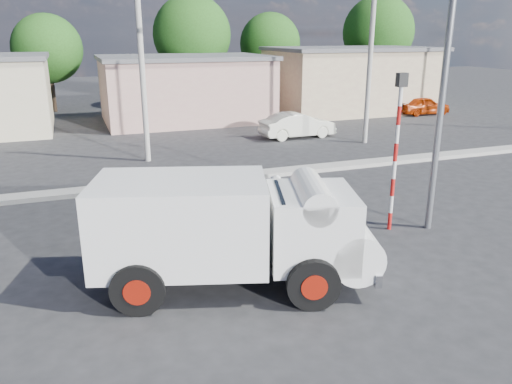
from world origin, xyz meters
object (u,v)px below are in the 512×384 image
object	(u,v)px
truck	(235,228)
cyclist	(276,216)
bicycle	(276,228)
car_cream	(297,125)
streetlight	(442,49)
car_red	(423,105)
traffic_pole	(397,140)

from	to	relation	value
truck	cyclist	size ratio (longest dim) A/B	3.87
bicycle	car_cream	world-z (taller)	car_cream
bicycle	truck	bearing A→B (deg)	118.07
truck	streetlight	distance (m)	7.20
cyclist	car_red	distance (m)	24.86
cyclist	car_cream	bearing A→B (deg)	-45.13
truck	traffic_pole	bearing A→B (deg)	34.86
truck	car_red	bearing A→B (deg)	60.69
bicycle	car_cream	distance (m)	14.43
streetlight	truck	bearing A→B (deg)	-167.52
bicycle	traffic_pole	bearing A→B (deg)	-109.21
car_red	streetlight	world-z (taller)	streetlight
bicycle	traffic_pole	world-z (taller)	traffic_pole
car_cream	traffic_pole	size ratio (longest dim) A/B	0.93
car_red	streetlight	size ratio (longest dim) A/B	0.41
cyclist	car_cream	size ratio (longest dim) A/B	0.40
bicycle	car_cream	size ratio (longest dim) A/B	0.47
car_red	car_cream	bearing A→B (deg)	110.64
truck	traffic_pole	xyz separation A→B (m)	(5.15, 1.65, 1.23)
bicycle	cyclist	size ratio (longest dim) A/B	1.16
bicycle	car_red	xyz separation A→B (m)	(18.08, 17.06, 0.13)
car_cream	traffic_pole	xyz separation A→B (m)	(-3.12, -12.91, 1.93)
truck	bicycle	bearing A→B (deg)	63.10
cyclist	traffic_pole	distance (m)	3.91
car_cream	streetlight	size ratio (longest dim) A/B	0.45
truck	streetlight	world-z (taller)	streetlight
truck	traffic_pole	world-z (taller)	traffic_pole
cyclist	car_cream	xyz separation A→B (m)	(6.60, 12.83, -0.15)
cyclist	truck	bearing A→B (deg)	118.07
truck	car_red	xyz separation A→B (m)	(19.75, 18.79, -0.73)
truck	cyclist	bearing A→B (deg)	63.10
cyclist	car_cream	world-z (taller)	cyclist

